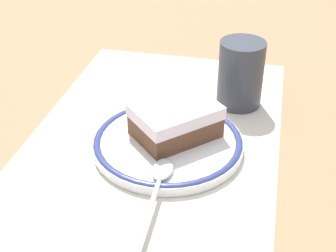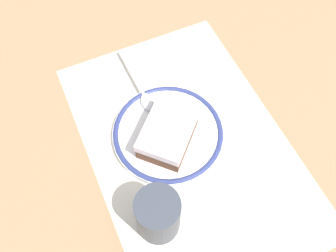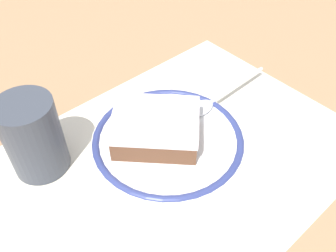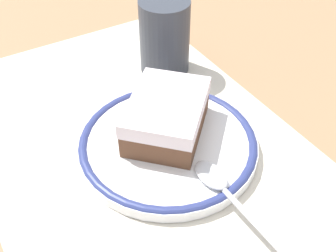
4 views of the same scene
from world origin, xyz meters
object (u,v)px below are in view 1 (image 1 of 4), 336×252
Objects in this scene: cup at (240,78)px; spoon at (159,182)px; plate at (168,143)px; cake_slice at (176,120)px.

spoon is at bearing 163.24° from cup.
cake_slice reaches higher than plate.
cup is at bearing -29.54° from plate.
cake_slice is 0.10m from spoon.
cup is (0.21, -0.06, 0.02)m from spoon.
cake_slice reaches higher than spoon.
cake_slice is at bearing 1.38° from spoon.
cake_slice is at bearing 150.08° from cup.
spoon reaches higher than plate.
cake_slice is at bearing -26.01° from plate.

